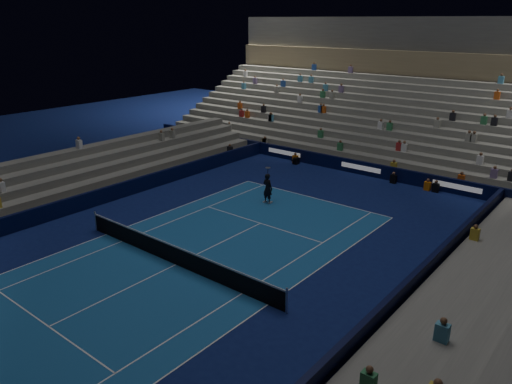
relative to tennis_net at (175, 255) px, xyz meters
name	(u,v)px	position (x,y,z in m)	size (l,w,h in m)	color
ground	(176,265)	(0.00, 0.00, -0.50)	(90.00, 90.00, 0.00)	#0D1852
court_surface	(176,265)	(0.00, 0.00, -0.50)	(10.97, 23.77, 0.01)	#1B5597
sponsor_barrier_far	(362,168)	(0.00, 18.50, 0.00)	(44.00, 0.25, 1.00)	black
sponsor_barrier_east	(363,334)	(9.70, 0.00, 0.00)	(0.25, 37.00, 1.00)	black
sponsor_barrier_west	(63,208)	(-9.70, 0.00, 0.00)	(0.25, 37.00, 1.00)	black
grandstand_main	(415,112)	(0.00, 27.90, 2.87)	(44.00, 15.20, 11.20)	slate
grandstand_east	(467,365)	(13.17, 0.00, 0.41)	(5.00, 37.00, 2.50)	slate
grandstand_west	(32,189)	(-13.17, 0.00, 0.41)	(5.00, 37.00, 2.50)	slate
tennis_net	(175,255)	(0.00, 0.00, 0.00)	(12.90, 0.10, 1.10)	#B2B2B7
tennis_player	(268,188)	(-1.72, 9.29, 0.46)	(0.70, 0.46, 1.93)	black
broadcast_camera	(296,161)	(-5.38, 17.70, -0.23)	(0.43, 0.85, 0.52)	black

